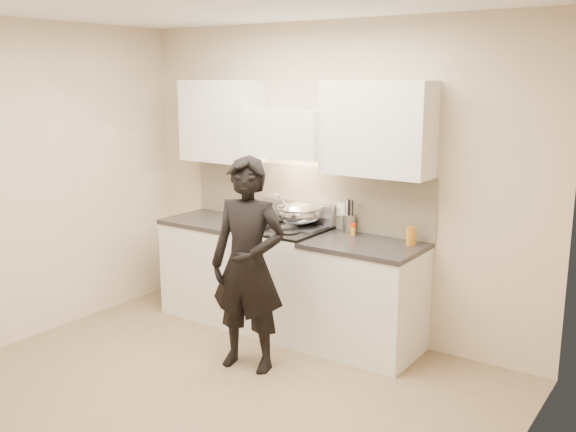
{
  "coord_description": "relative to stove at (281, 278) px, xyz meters",
  "views": [
    {
      "loc": [
        2.85,
        -3.04,
        2.22
      ],
      "look_at": [
        0.03,
        1.05,
        1.15
      ],
      "focal_mm": 40.0,
      "sensor_mm": 36.0,
      "label": 1
    }
  ],
  "objects": [
    {
      "name": "ground_plane",
      "position": [
        0.3,
        -1.42,
        -0.47
      ],
      "size": [
        4.0,
        4.0,
        0.0
      ],
      "primitive_type": "plane",
      "color": "#8A7256"
    },
    {
      "name": "room_shell",
      "position": [
        0.24,
        -1.05,
        1.12
      ],
      "size": [
        4.04,
        3.54,
        2.7
      ],
      "color": "beige",
      "rests_on": "ground"
    },
    {
      "name": "stove",
      "position": [
        0.0,
        0.0,
        0.0
      ],
      "size": [
        0.76,
        0.65,
        0.96
      ],
      "color": "white",
      "rests_on": "ground"
    },
    {
      "name": "counter_right",
      "position": [
        0.83,
        0.0,
        -0.01
      ],
      "size": [
        0.92,
        0.67,
        0.92
      ],
      "color": "white",
      "rests_on": "ground"
    },
    {
      "name": "counter_left",
      "position": [
        -0.78,
        0.0,
        -0.01
      ],
      "size": [
        0.82,
        0.67,
        0.92
      ],
      "color": "white",
      "rests_on": "ground"
    },
    {
      "name": "wok",
      "position": [
        0.12,
        0.11,
        0.59
      ],
      "size": [
        0.4,
        0.49,
        0.32
      ],
      "color": "silver",
      "rests_on": "stove"
    },
    {
      "name": "stock_pot",
      "position": [
        -0.15,
        -0.14,
        0.57
      ],
      "size": [
        0.36,
        0.26,
        0.17
      ],
      "color": "silver",
      "rests_on": "stove"
    },
    {
      "name": "utensil_crock",
      "position": [
        0.55,
        0.25,
        0.53
      ],
      "size": [
        0.11,
        0.11,
        0.29
      ],
      "color": "#A1A1A5",
      "rests_on": "counter_right"
    },
    {
      "name": "spice_jar",
      "position": [
        0.62,
        0.18,
        0.5
      ],
      "size": [
        0.04,
        0.04,
        0.1
      ],
      "color": "orange",
      "rests_on": "counter_right"
    },
    {
      "name": "oil_glass",
      "position": [
        1.15,
        0.17,
        0.52
      ],
      "size": [
        0.08,
        0.08,
        0.15
      ],
      "color": "#B26E1B",
      "rests_on": "counter_right"
    },
    {
      "name": "person",
      "position": [
        0.24,
        -0.78,
        0.35
      ],
      "size": [
        0.67,
        0.52,
        1.66
      ],
      "primitive_type": "imported",
      "rotation": [
        0.0,
        0.0,
        0.21
      ],
      "color": "black",
      "rests_on": "ground"
    }
  ]
}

